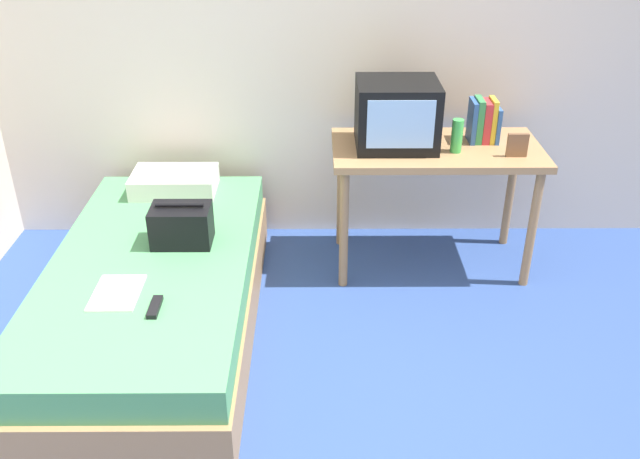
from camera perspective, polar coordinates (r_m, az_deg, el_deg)
ground_plane at (r=2.96m, az=0.13°, el=-18.36°), size 8.00×8.00×0.00m
wall_back at (r=4.11m, az=-0.08°, el=16.52°), size 5.20×0.10×2.60m
bed at (r=3.58m, az=-13.60°, el=-5.28°), size 1.00×2.00×0.43m
desk at (r=3.91m, az=9.62°, el=5.54°), size 1.16×0.60×0.75m
tv at (r=3.79m, az=6.42°, el=9.53°), size 0.44×0.39×0.36m
water_bottle at (r=3.78m, az=11.35°, el=7.67°), size 0.06×0.06×0.18m
book_row at (r=3.96m, az=13.49°, el=8.79°), size 0.16×0.15×0.25m
picture_frame at (r=3.81m, az=16.13°, el=6.77°), size 0.11×0.02×0.13m
pillow at (r=4.11m, az=-12.04°, el=3.90°), size 0.49×0.32×0.12m
handbag at (r=3.52m, az=-11.47°, el=0.36°), size 0.30×0.20×0.22m
magazine at (r=3.23m, az=-16.58°, el=-5.08°), size 0.21×0.29×0.01m
remote_dark at (r=3.08m, az=-13.60°, el=-6.30°), size 0.04×0.16×0.02m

